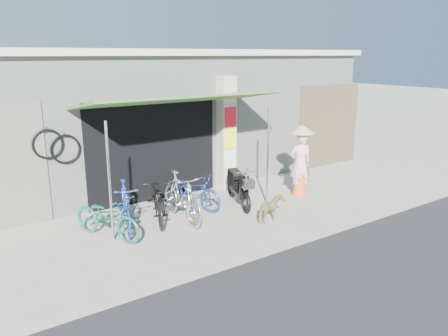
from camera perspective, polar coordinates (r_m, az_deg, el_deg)
ground at (r=9.69m, az=4.36°, el=-6.80°), size 80.00×80.00×0.00m
bicycle_shop at (r=13.47m, az=-9.30°, el=7.20°), size 12.30×5.30×3.66m
shop_pillar at (r=11.67m, az=0.22°, el=4.59°), size 0.42×0.44×3.00m
awning at (r=9.91m, az=-5.47°, el=8.67°), size 4.60×1.88×2.72m
neighbour_right at (r=14.54m, az=13.51°, el=5.40°), size 2.60×0.06×2.60m
bike_teal at (r=8.91m, az=-15.00°, el=-6.19°), size 1.23×1.77×0.88m
bike_blue at (r=9.22m, az=-12.72°, el=-4.90°), size 0.95×1.76×1.02m
bike_black at (r=9.63m, az=-8.57°, el=-3.89°), size 1.31×2.02×1.00m
bike_silver at (r=9.52m, az=-5.60°, el=-3.76°), size 0.60×1.82×1.08m
bike_navy at (r=10.30m, az=-4.26°, el=-2.89°), size 1.14×1.77×0.88m
street_dog at (r=9.53m, az=6.15°, el=-5.36°), size 0.75×0.49×0.58m
moped at (r=10.52m, az=1.85°, el=-2.43°), size 0.77×1.68×0.98m
nun at (r=11.29m, az=9.96°, el=0.94°), size 0.68×0.64×1.83m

